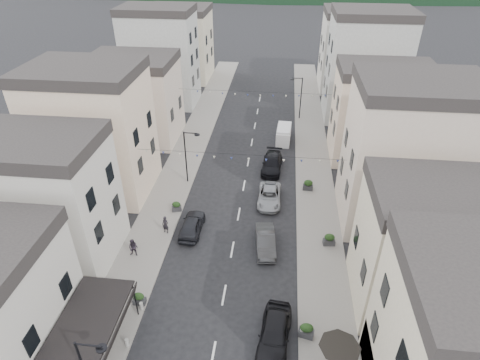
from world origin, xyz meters
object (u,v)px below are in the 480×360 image
object	(u,v)px
parked_car_b	(266,241)
pedestrian_b	(133,248)
pedestrian_a	(165,225)
parked_car_c	(269,196)
parked_car_d	(272,163)
delivery_van	(284,134)
parked_car_a	(275,333)
parked_car_e	(192,225)

from	to	relation	value
parked_car_b	pedestrian_b	world-z (taller)	pedestrian_b
pedestrian_a	parked_car_c	bearing A→B (deg)	47.32
parked_car_d	delivery_van	distance (m)	7.29
parked_car_a	parked_car_e	bearing A→B (deg)	132.41
parked_car_d	parked_car_e	world-z (taller)	same
parked_car_c	delivery_van	world-z (taller)	delivery_van
delivery_van	parked_car_a	bearing A→B (deg)	-87.18
parked_car_b	parked_car_c	size ratio (longest dim) A/B	0.91
delivery_van	parked_car_e	bearing A→B (deg)	-109.66
parked_car_a	delivery_van	size ratio (longest dim) A/B	1.15
parked_car_a	pedestrian_a	distance (m)	14.20
parked_car_c	parked_car_d	world-z (taller)	parked_car_d
parked_car_b	pedestrian_b	xyz separation A→B (m)	(-10.83, -2.24, 0.21)
parked_car_b	delivery_van	bearing A→B (deg)	79.99
parked_car_d	parked_car_e	size ratio (longest dim) A/B	1.17
parked_car_e	delivery_van	xyz separation A→B (m)	(7.87, 18.88, 0.24)
parked_car_c	pedestrian_a	xyz separation A→B (m)	(-8.97, -5.86, 0.30)
parked_car_e	pedestrian_a	distance (m)	2.33
parked_car_e	delivery_van	size ratio (longest dim) A/B	1.03
parked_car_e	pedestrian_b	distance (m)	5.52
parked_car_d	pedestrian_a	bearing A→B (deg)	-122.99
parked_car_b	delivery_van	distance (m)	20.34
parked_car_e	parked_car_c	bearing A→B (deg)	-140.27
pedestrian_a	pedestrian_b	bearing A→B (deg)	-106.23
parked_car_d	pedestrian_a	world-z (taller)	pedestrian_a
parked_car_b	parked_car_c	bearing A→B (deg)	83.29
parked_car_c	parked_car_d	xyz separation A→B (m)	(0.00, 6.32, 0.08)
delivery_van	pedestrian_a	bearing A→B (deg)	-114.65
pedestrian_a	parked_car_e	bearing A→B (deg)	26.25
parked_car_a	pedestrian_b	distance (m)	13.75
parked_car_c	pedestrian_a	world-z (taller)	pedestrian_a
pedestrian_b	parked_car_b	bearing A→B (deg)	13.58
parked_car_c	pedestrian_a	size ratio (longest dim) A/B	2.86
delivery_van	pedestrian_a	world-z (taller)	delivery_van
parked_car_b	pedestrian_b	distance (m)	11.06
parked_car_a	parked_car_d	distance (m)	22.23
parked_car_a	delivery_van	distance (m)	29.39
pedestrian_b	parked_car_d	bearing A→B (deg)	56.71
parked_car_b	parked_car_c	world-z (taller)	parked_car_b
parked_car_b	delivery_van	world-z (taller)	delivery_van
pedestrian_b	parked_car_c	bearing A→B (deg)	41.75
delivery_van	parked_car_b	bearing A→B (deg)	-90.32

